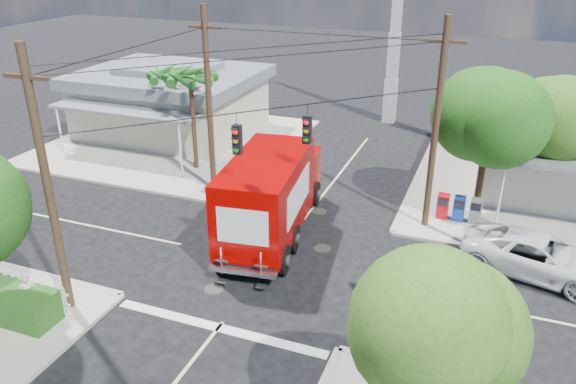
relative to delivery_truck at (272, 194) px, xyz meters
The scene contains 17 objects.
ground 3.03m from the delivery_truck, 69.68° to the right, with size 120.00×120.00×0.00m, color black.
sidewalk_ne 14.67m from the delivery_truck, 36.47° to the left, with size 14.12×14.12×0.14m.
sidewalk_nw 13.39m from the delivery_truck, 139.29° to the left, with size 14.12×14.12×0.14m.
road_markings 4.23m from the delivery_truck, 77.43° to the right, with size 32.00×32.00×0.01m.
building_nw 15.16m from the delivery_truck, 137.51° to the left, with size 10.80×10.20×4.30m.
radio_tower 18.21m from the delivery_truck, 85.74° to the left, with size 0.80×0.80×17.00m.
tree_ne_front 9.66m from the delivery_truck, 29.41° to the left, with size 4.21×4.14×6.66m.
tree_ne_back 12.79m from the delivery_truck, 32.33° to the left, with size 3.77×3.66×5.82m.
tree_se 12.48m from the delivery_truck, 50.40° to the right, with size 3.67×3.54×5.62m.
palm_nw_front 9.07m from the delivery_truck, 141.70° to the left, with size 3.01×3.08×5.59m.
palm_nw_back 11.35m from the delivery_truck, 142.02° to the left, with size 3.01×3.08×5.19m.
utility_poles 2.96m from the delivery_truck, 140.54° to the right, with size 12.00×10.68×9.00m.
picket_fence 10.55m from the delivery_truck, 131.70° to the right, with size 5.94×0.06×1.00m.
vending_boxes 8.42m from the delivery_truck, 28.47° to the left, with size 1.90×0.50×1.10m.
delivery_truck is the anchor object (origin of this frame).
parked_car 10.60m from the delivery_truck, ahead, with size 2.51×5.44×1.51m, color silver.
pedestrian 9.85m from the delivery_truck, 121.72° to the right, with size 0.58×0.38×1.59m, color beige.
Camera 1 is at (7.47, -17.32, 11.62)m, focal length 35.00 mm.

